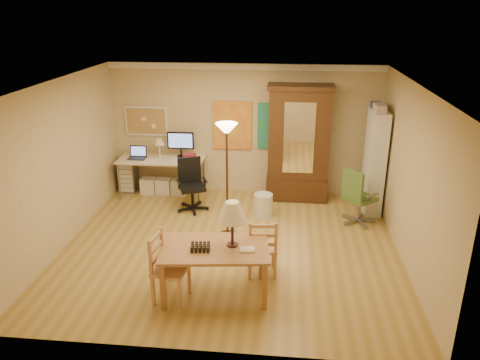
# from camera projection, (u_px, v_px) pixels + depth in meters

# --- Properties ---
(floor) EXTENTS (5.50, 5.50, 0.00)m
(floor) POSITION_uv_depth(u_px,v_px,m) (230.00, 247.00, 7.78)
(floor) COLOR olive
(floor) RESTS_ON ground
(crown_molding) EXTENTS (5.50, 0.08, 0.12)m
(crown_molding) POSITION_uv_depth(u_px,v_px,m) (244.00, 66.00, 9.13)
(crown_molding) COLOR white
(crown_molding) RESTS_ON floor
(corkboard) EXTENTS (0.90, 0.04, 0.62)m
(corkboard) POSITION_uv_depth(u_px,v_px,m) (146.00, 121.00, 9.74)
(corkboard) COLOR tan
(corkboard) RESTS_ON floor
(art_panel_left) EXTENTS (0.80, 0.04, 1.00)m
(art_panel_left) POSITION_uv_depth(u_px,v_px,m) (232.00, 125.00, 9.59)
(art_panel_left) COLOR yellow
(art_panel_left) RESTS_ON floor
(art_panel_right) EXTENTS (0.75, 0.04, 0.95)m
(art_panel_right) POSITION_uv_depth(u_px,v_px,m) (276.00, 127.00, 9.50)
(art_panel_right) COLOR teal
(art_panel_right) RESTS_ON floor
(dining_table) EXTENTS (1.55, 1.03, 1.37)m
(dining_table) POSITION_uv_depth(u_px,v_px,m) (221.00, 237.00, 6.25)
(dining_table) COLOR brown
(dining_table) RESTS_ON floor
(ladder_chair_back) EXTENTS (0.47, 0.45, 0.91)m
(ladder_chair_back) POSITION_uv_depth(u_px,v_px,m) (262.00, 249.00, 6.86)
(ladder_chair_back) COLOR tan
(ladder_chair_back) RESTS_ON floor
(ladder_chair_left) EXTENTS (0.49, 0.51, 0.98)m
(ladder_chair_left) POSITION_uv_depth(u_px,v_px,m) (168.00, 270.00, 6.26)
(ladder_chair_left) COLOR tan
(ladder_chair_left) RESTS_ON floor
(torchiere_lamp) EXTENTS (0.36, 0.36, 2.00)m
(torchiere_lamp) POSITION_uv_depth(u_px,v_px,m) (227.00, 147.00, 7.60)
(torchiere_lamp) COLOR #42291A
(torchiere_lamp) RESTS_ON floor
(computer_desk) EXTENTS (1.76, 0.77, 1.33)m
(computer_desk) POSITION_uv_depth(u_px,v_px,m) (164.00, 172.00, 9.77)
(computer_desk) COLOR beige
(computer_desk) RESTS_ON floor
(office_chair_black) EXTENTS (0.63, 0.63, 1.02)m
(office_chair_black) POSITION_uv_depth(u_px,v_px,m) (192.00, 196.00, 9.12)
(office_chair_black) COLOR black
(office_chair_black) RESTS_ON floor
(office_chair_green) EXTENTS (0.67, 0.67, 1.05)m
(office_chair_green) POSITION_uv_depth(u_px,v_px,m) (358.00, 209.00, 8.54)
(office_chair_green) COLOR slate
(office_chair_green) RESTS_ON floor
(drawer_cart) EXTENTS (0.34, 0.41, 0.69)m
(drawer_cart) POSITION_uv_depth(u_px,v_px,m) (128.00, 175.00, 10.02)
(drawer_cart) COLOR slate
(drawer_cart) RESTS_ON floor
(armoire) EXTENTS (1.28, 0.61, 2.35)m
(armoire) POSITION_uv_depth(u_px,v_px,m) (298.00, 151.00, 9.40)
(armoire) COLOR #35240E
(armoire) RESTS_ON floor
(bookshelf) EXTENTS (0.30, 0.79, 1.97)m
(bookshelf) POSITION_uv_depth(u_px,v_px,m) (374.00, 162.00, 8.87)
(bookshelf) COLOR white
(bookshelf) RESTS_ON floor
(wastebin) EXTENTS (0.35, 0.35, 0.44)m
(wastebin) POSITION_uv_depth(u_px,v_px,m) (263.00, 205.00, 8.85)
(wastebin) COLOR silver
(wastebin) RESTS_ON floor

